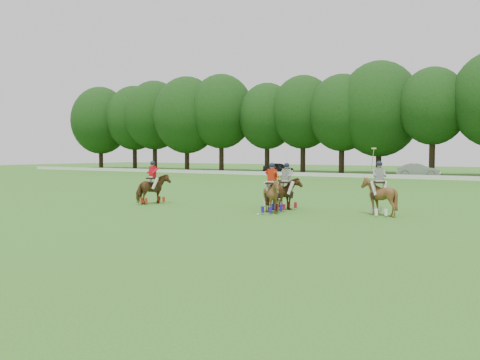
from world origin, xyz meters
The scene contains 11 objects.
ground centered at (0.00, 0.00, 0.00)m, with size 180.00×180.00×0.00m, color #2F6E1F.
tree_line centered at (0.26, 48.05, 8.23)m, with size 117.98×14.32×14.75m.
boundary_rail centered at (0.00, 38.00, 0.22)m, with size 120.00×0.10×0.44m, color white.
car_left centered at (-17.84, 42.50, 0.72)m, with size 1.70×4.23×1.44m, color black.
car_mid centered at (-0.27, 42.50, 0.77)m, with size 1.62×4.66×1.53m, color gray.
polo_red_a centered at (-4.66, 3.50, 0.83)m, with size 1.22×2.02×2.30m.
polo_red_b centered at (1.34, 5.91, 0.75)m, with size 1.45×1.25×2.15m.
polo_red_c centered at (2.89, 3.04, 0.83)m, with size 1.38×1.53×2.30m.
polo_stripe_a centered at (2.88, 4.48, 0.82)m, with size 1.15×1.86×2.27m.
polo_stripe_b centered at (7.27, 4.77, 0.87)m, with size 1.92×1.99×2.93m.
polo_ball centered at (2.73, 2.04, 0.04)m, with size 0.09×0.09×0.09m, color white.
Camera 1 is at (14.53, -18.18, 2.79)m, focal length 40.00 mm.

